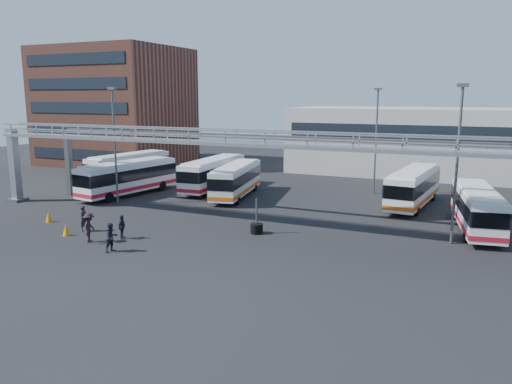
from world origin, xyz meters
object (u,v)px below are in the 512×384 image
at_px(pedestrian_b, 112,237).
at_px(cone_right, 49,217).
at_px(bus_6, 414,186).
at_px(pedestrian_a, 84,218).
at_px(bus_1, 128,177).
at_px(tire_stack, 257,227).
at_px(bus_2, 213,173).
at_px(light_pole_mid, 458,156).
at_px(bus_7, 477,208).
at_px(cone_left, 66,230).
at_px(light_pole_back, 376,135).
at_px(light_pole_left, 115,139).
at_px(bus_3, 236,179).
at_px(pedestrian_d, 122,227).
at_px(pedestrian_c, 89,227).

relative_size(pedestrian_b, cone_right, 2.30).
bearing_deg(bus_6, pedestrian_a, -132.82).
relative_size(bus_1, tire_stack, 4.41).
distance_m(bus_2, pedestrian_b, 21.14).
bearing_deg(bus_6, pedestrian_b, -120.52).
height_order(bus_1, bus_2, bus_1).
bearing_deg(light_pole_mid, pedestrian_b, -151.11).
relative_size(bus_7, cone_left, 13.05).
height_order(light_pole_back, tire_stack, light_pole_back).
distance_m(bus_7, pedestrian_b, 24.98).
bearing_deg(cone_left, pedestrian_b, -16.55).
bearing_deg(light_pole_left, light_pole_back, 34.99).
distance_m(bus_2, bus_6, 19.58).
relative_size(pedestrian_a, tire_stack, 0.74).
bearing_deg(cone_left, bus_1, 111.42).
bearing_deg(bus_3, bus_2, 138.81).
xyz_separation_m(light_pole_back, bus_1, (-21.47, -10.61, -3.91)).
xyz_separation_m(pedestrian_b, cone_left, (-5.30, 1.57, -0.52)).
distance_m(light_pole_mid, cone_left, 26.39).
distance_m(light_pole_left, cone_left, 11.84).
bearing_deg(bus_6, light_pole_back, 139.06).
xyz_separation_m(bus_6, pedestrian_d, (-16.50, -18.47, -0.98)).
bearing_deg(bus_2, pedestrian_a, -94.63).
distance_m(pedestrian_b, pedestrian_d, 2.87).
distance_m(light_pole_back, bus_6, 7.29).
distance_m(light_pole_back, bus_2, 16.54).
bearing_deg(pedestrian_d, light_pole_mid, -84.43).
bearing_deg(pedestrian_c, light_pole_back, -51.77).
height_order(light_pole_left, light_pole_back, same).
height_order(bus_2, tire_stack, bus_2).
height_order(light_pole_mid, light_pole_back, same).
xyz_separation_m(light_pole_left, cone_left, (3.74, -9.89, -5.33)).
bearing_deg(bus_1, bus_6, 22.03).
bearing_deg(bus_1, bus_3, 28.86).
height_order(light_pole_back, bus_2, light_pole_back).
xyz_separation_m(bus_2, bus_6, (19.57, 0.36, 0.01)).
relative_size(bus_7, pedestrian_a, 5.57).
relative_size(cone_left, cone_right, 1.00).
distance_m(cone_left, tire_stack, 13.11).
bearing_deg(bus_1, bus_7, 7.85).
bearing_deg(light_pole_back, bus_7, -49.54).
height_order(pedestrian_a, cone_left, pedestrian_a).
relative_size(light_pole_left, cone_left, 12.89).
bearing_deg(pedestrian_b, light_pole_mid, -48.05).
height_order(bus_3, bus_6, bus_6).
xyz_separation_m(light_pole_left, cone_right, (-0.32, -7.57, -5.33)).
bearing_deg(cone_left, cone_right, 150.25).
bearing_deg(pedestrian_c, pedestrian_a, 27.20).
bearing_deg(tire_stack, cone_right, -167.20).
bearing_deg(pedestrian_c, bus_1, 6.94).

